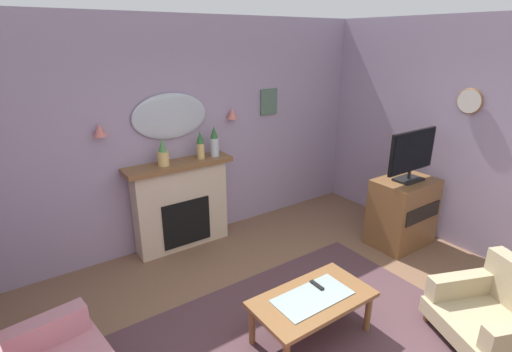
{
  "coord_description": "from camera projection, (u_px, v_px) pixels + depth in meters",
  "views": [
    {
      "loc": [
        -1.91,
        -1.73,
        2.62
      ],
      "look_at": [
        0.34,
        1.51,
        1.19
      ],
      "focal_mm": 26.93,
      "sensor_mm": 36.0,
      "label": 1
    }
  ],
  "objects": [
    {
      "name": "patterned_rug",
      "position": [
        309.0,
        350.0,
        3.4
      ],
      "size": [
        3.2,
        2.4,
        0.01
      ],
      "primitive_type": "cube",
      "color": "#4C3338",
      "rests_on": "ground"
    },
    {
      "name": "armchair_beside_couch",
      "position": [
        498.0,
        312.0,
        3.43
      ],
      "size": [
        1.06,
        1.05,
        0.71
      ],
      "color": "tan",
      "rests_on": "ground"
    },
    {
      "name": "tv_flatscreen",
      "position": [
        412.0,
        154.0,
        4.76
      ],
      "size": [
        0.84,
        0.24,
        0.65
      ],
      "color": "black",
      "rests_on": "tv_cabinet"
    },
    {
      "name": "mantel_vase_left",
      "position": [
        214.0,
        142.0,
        4.93
      ],
      "size": [
        0.11,
        0.11,
        0.4
      ],
      "color": "silver",
      "rests_on": "fireplace"
    },
    {
      "name": "tv_remote",
      "position": [
        317.0,
        285.0,
        3.55
      ],
      "size": [
        0.04,
        0.16,
        0.02
      ],
      "primitive_type": "cube",
      "color": "black",
      "rests_on": "coffee_table"
    },
    {
      "name": "fireplace",
      "position": [
        181.0,
        206.0,
        4.95
      ],
      "size": [
        1.36,
        0.36,
        1.16
      ],
      "color": "beige",
      "rests_on": "ground"
    },
    {
      "name": "coffee_table",
      "position": [
        312.0,
        302.0,
        3.43
      ],
      "size": [
        1.1,
        0.6,
        0.45
      ],
      "color": "brown",
      "rests_on": "ground"
    },
    {
      "name": "tv_cabinet",
      "position": [
        402.0,
        212.0,
        5.05
      ],
      "size": [
        0.8,
        0.57,
        0.9
      ],
      "color": "brown",
      "rests_on": "ground"
    },
    {
      "name": "framed_picture",
      "position": [
        269.0,
        102.0,
        5.47
      ],
      "size": [
        0.28,
        0.03,
        0.36
      ],
      "primitive_type": "cube",
      "color": "#4C6B56"
    },
    {
      "name": "wall_clock",
      "position": [
        470.0,
        101.0,
        4.56
      ],
      "size": [
        0.04,
        0.31,
        0.31
      ],
      "color": "silver"
    },
    {
      "name": "wall_mirror",
      "position": [
        170.0,
        116.0,
        4.67
      ],
      "size": [
        0.96,
        0.06,
        0.56
      ],
      "primitive_type": "ellipsoid",
      "color": "#B2BCC6"
    },
    {
      "name": "wall_sconce_right",
      "position": [
        232.0,
        114.0,
        5.11
      ],
      "size": [
        0.14,
        0.14,
        0.14
      ],
      "primitive_type": "cone",
      "color": "#D17066"
    },
    {
      "name": "wall_sconce_left",
      "position": [
        100.0,
        130.0,
        4.19
      ],
      "size": [
        0.14,
        0.14,
        0.14
      ],
      "primitive_type": "cone",
      "color": "#D17066"
    },
    {
      "name": "mantel_vase_centre",
      "position": [
        163.0,
        154.0,
        4.57
      ],
      "size": [
        0.14,
        0.14,
        0.34
      ],
      "color": "tan",
      "rests_on": "fireplace"
    },
    {
      "name": "mantel_vase_right",
      "position": [
        200.0,
        144.0,
        4.82
      ],
      "size": [
        0.1,
        0.1,
        0.36
      ],
      "color": "tan",
      "rests_on": "fireplace"
    },
    {
      "name": "wall_back",
      "position": [
        178.0,
        135.0,
        4.89
      ],
      "size": [
        6.69,
        0.1,
        2.89
      ],
      "primitive_type": "cube",
      "color": "#9E8CA8",
      "rests_on": "ground"
    }
  ]
}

